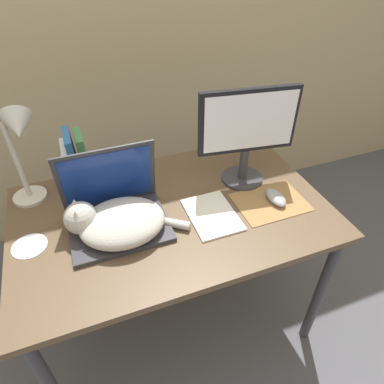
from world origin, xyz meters
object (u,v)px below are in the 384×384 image
cat (116,221)px  webcam (129,162)px  book_row (76,162)px  notepad (212,215)px  computer_mouse (276,197)px  desk_lamp (20,142)px  external_monitor (247,132)px  cd_disc (30,246)px  laptop (116,212)px

cat → webcam: cat is taller
book_row → notepad: size_ratio=1.02×
computer_mouse → notepad: size_ratio=0.47×
cat → desk_lamp: desk_lamp is taller
webcam → external_monitor: bearing=-28.8°
cd_disc → external_monitor: bearing=5.6°
book_row → webcam: book_row is taller
webcam → notepad: bearing=-61.2°
external_monitor → computer_mouse: size_ratio=3.58×
cat → computer_mouse: 0.63m
cat → cd_disc: (-0.30, 0.04, -0.06)m
laptop → computer_mouse: 0.62m
notepad → laptop: bearing=165.2°
external_monitor → desk_lamp: (-0.82, 0.16, 0.03)m
computer_mouse → desk_lamp: size_ratio=0.28×
external_monitor → computer_mouse: external_monitor is taller
external_monitor → book_row: external_monitor is taller
book_row → notepad: book_row is taller
external_monitor → computer_mouse: bearing=-72.6°
laptop → computer_mouse: bearing=-9.6°
webcam → book_row: bearing=-171.0°
external_monitor → cd_disc: external_monitor is taller
laptop → cat: size_ratio=0.82×
external_monitor → webcam: size_ratio=6.14×
cd_disc → laptop: bearing=1.9°
laptop → cat: laptop is taller
cd_disc → cat: bearing=-8.5°
cat → notepad: 0.36m
notepad → desk_lamp: bearing=151.7°
desk_lamp → notepad: size_ratio=1.68×
cd_disc → book_row: bearing=54.2°
cat → computer_mouse: cat is taller
external_monitor → computer_mouse: (0.06, -0.18, -0.21)m
laptop → desk_lamp: bearing=138.1°
cat → desk_lamp: (-0.25, 0.29, 0.21)m
notepad → cd_disc: 0.66m
computer_mouse → webcam: 0.65m
laptop → webcam: laptop is taller
cat → webcam: bearing=70.8°
cat → external_monitor: 0.61m
laptop → book_row: laptop is taller
cat → webcam: size_ratio=6.41×
computer_mouse → cd_disc: (-0.92, 0.09, -0.02)m
external_monitor → desk_lamp: size_ratio=1.01×
book_row → cd_disc: bearing=-125.8°
external_monitor → cd_disc: bearing=-174.4°
notepad → webcam: size_ratio=3.62×
laptop → cd_disc: 0.31m
external_monitor → webcam: external_monitor is taller
computer_mouse → book_row: 0.82m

